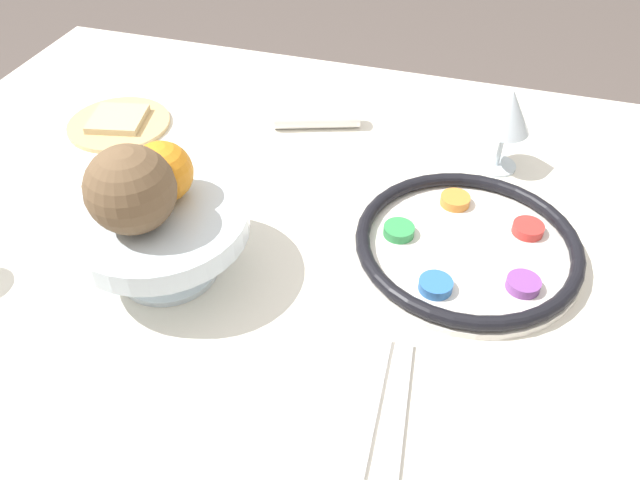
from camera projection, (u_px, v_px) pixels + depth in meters
The scene contains 11 objects.
ground_plane at pixel (305, 473), 1.44m from camera, with size 8.00×8.00×0.00m, color #564C47.
dining_table at pixel (302, 374), 1.18m from camera, with size 1.40×1.01×0.77m.
seder_plate at pixel (467, 245), 0.86m from camera, with size 0.31×0.31×0.03m.
wine_glass at pixel (508, 113), 0.96m from camera, with size 0.08×0.08×0.14m.
fruit_stand at pixel (160, 227), 0.79m from camera, with size 0.23×0.23×0.10m.
orange_fruit at pixel (162, 172), 0.77m from camera, with size 0.08×0.08×0.08m.
coconut at pixel (130, 190), 0.72m from camera, with size 0.11×0.11×0.11m.
bread_plate at pixel (119, 122), 1.11m from camera, with size 0.18×0.18×0.02m.
napkin_roll at pixel (317, 118), 1.10m from camera, with size 0.16×0.08×0.04m.
fork_left at pixel (397, 411), 0.68m from camera, with size 0.04×0.19×0.01m.
fork_right at pixel (370, 404), 0.69m from camera, with size 0.03×0.19×0.01m.
Camera 1 is at (-0.24, 0.66, 1.37)m, focal length 35.00 mm.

